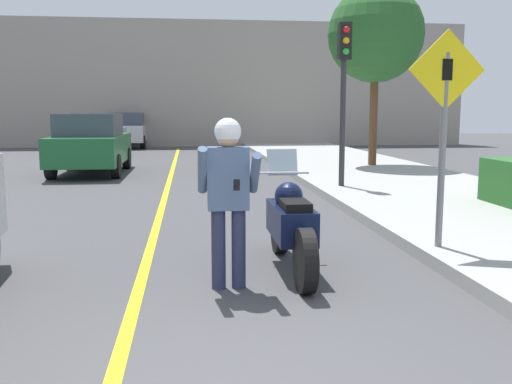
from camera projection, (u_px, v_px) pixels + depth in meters
name	position (u px, v px, depth m)	size (l,w,h in m)	color
road_center_line	(158.00, 221.00, 9.18)	(0.12, 36.00, 0.01)	yellow
building_backdrop	(190.00, 84.00, 28.49)	(28.00, 1.20, 6.17)	gray
motorcycle	(291.00, 225.00, 6.29)	(0.62, 2.24, 1.31)	black
person_biker	(228.00, 186.00, 5.55)	(0.59, 0.47, 1.69)	#282D4C
crossing_sign	(444.00, 118.00, 6.58)	(0.91, 0.08, 2.52)	slate
traffic_light	(344.00, 73.00, 11.96)	(0.26, 0.30, 3.42)	#2D2D30
street_tree	(376.00, 35.00, 16.57)	(2.80, 2.80, 5.22)	brown
parked_car_green	(91.00, 143.00, 16.01)	(1.88, 4.20, 1.68)	black
parked_car_grey	(97.00, 134.00, 22.18)	(1.88, 4.20, 1.68)	black
parked_car_silver	(127.00, 130.00, 27.66)	(1.88, 4.20, 1.68)	black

